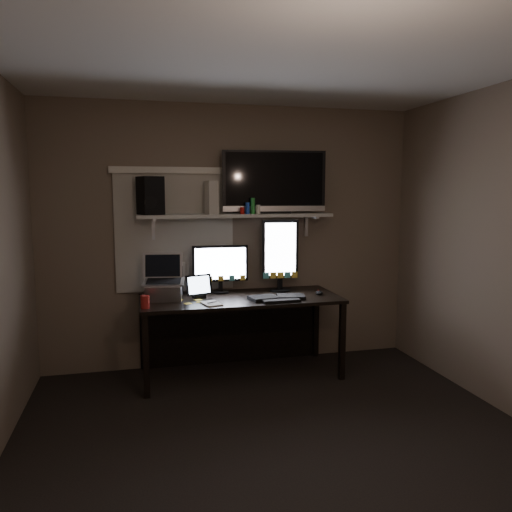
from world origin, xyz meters
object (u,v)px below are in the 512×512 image
object	(u,v)px
desk	(238,313)
tablet	(199,286)
mouse	(319,293)
game_console	(211,198)
monitor_portrait	(280,255)
tv	(274,182)
keyboard	(277,297)
cup	(145,302)
speaker	(150,196)
laptop	(164,278)
monitor_landscape	(220,269)

from	to	relation	value
desk	tablet	world-z (taller)	tablet
desk	mouse	xyz separation A→B (m)	(0.74, -0.19, 0.20)
game_console	monitor_portrait	bearing A→B (deg)	-5.48
mouse	tv	xyz separation A→B (m)	(-0.36, 0.27, 1.02)
keyboard	cup	bearing A→B (deg)	-176.99
desk	keyboard	xyz separation A→B (m)	(0.30, -0.28, 0.19)
cup	speaker	xyz separation A→B (m)	(0.08, 0.43, 0.87)
keyboard	tv	world-z (taller)	tv
game_console	cup	bearing A→B (deg)	-147.90
monitor_portrait	keyboard	distance (m)	0.50
laptop	mouse	bearing A→B (deg)	3.42
monitor_portrait	tv	bearing A→B (deg)	171.95
tv	game_console	bearing A→B (deg)	-174.45
desk	monitor_landscape	distance (m)	0.45
tablet	monitor_landscape	bearing A→B (deg)	21.67
monitor_portrait	game_console	size ratio (longest dim) A/B	2.34
monitor_landscape	desk	bearing A→B (deg)	-37.49
laptop	game_console	bearing A→B (deg)	27.18
monitor_portrait	tv	world-z (taller)	tv
laptop	cup	size ratio (longest dim) A/B	3.74
keyboard	speaker	size ratio (longest dim) A/B	1.51
game_console	speaker	size ratio (longest dim) A/B	0.89
tv	game_console	world-z (taller)	tv
tv	tablet	bearing A→B (deg)	-162.20
desk	tablet	xyz separation A→B (m)	(-0.37, -0.07, 0.28)
mouse	tablet	size ratio (longest dim) A/B	0.42
desk	cup	xyz separation A→B (m)	(-0.85, -0.37, 0.23)
monitor_landscape	tablet	xyz separation A→B (m)	(-0.23, -0.19, -0.12)
monitor_portrait	speaker	bearing A→B (deg)	-175.62
keyboard	mouse	size ratio (longest dim) A/B	4.96
monitor_landscape	mouse	distance (m)	0.95
desk	tv	bearing A→B (deg)	12.55
laptop	keyboard	bearing A→B (deg)	-4.05
monitor_portrait	keyboard	size ratio (longest dim) A/B	1.38
cup	speaker	world-z (taller)	speaker
tablet	laptop	distance (m)	0.32
mouse	laptop	xyz separation A→B (m)	(-1.42, 0.12, 0.18)
laptop	cup	bearing A→B (deg)	-111.18
monitor_landscape	mouse	xyz separation A→B (m)	(0.88, -0.31, -0.21)
game_console	speaker	distance (m)	0.55
monitor_landscape	laptop	bearing A→B (deg)	-159.70
tv	speaker	distance (m)	1.15
monitor_landscape	tv	distance (m)	0.96
monitor_portrait	laptop	xyz separation A→B (m)	(-1.11, -0.14, -0.15)
desk	monitor_portrait	distance (m)	0.69
monitor_portrait	speaker	distance (m)	1.33
tablet	mouse	bearing A→B (deg)	-23.68
speaker	monitor_portrait	bearing A→B (deg)	-19.29
monitor_portrait	cup	size ratio (longest dim) A/B	6.58
monitor_portrait	mouse	bearing A→B (deg)	-36.54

